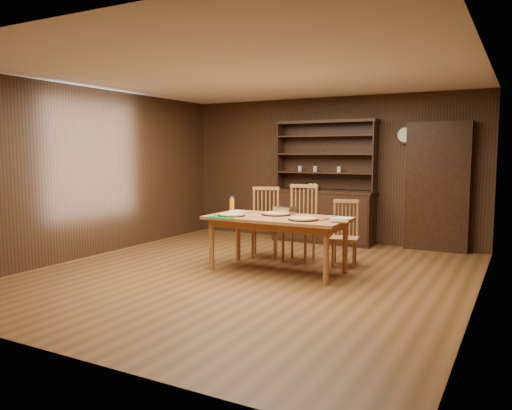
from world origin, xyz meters
The scene contains 20 objects.
floor centered at (0.00, 0.00, 0.00)m, with size 6.00×6.00×0.00m, color brown.
room_shell centered at (0.00, 0.00, 1.58)m, with size 6.00×6.00×6.00m.
china_hutch centered at (0.00, 2.75, 0.60)m, with size 1.84×0.52×2.17m.
doorway centered at (1.90, 2.90, 1.05)m, with size 1.00×0.18×2.10m, color #321D10.
wall_clock centered at (1.35, 2.96, 1.90)m, with size 0.30×0.05×0.30m.
dining_table centered at (0.25, 0.35, 0.67)m, with size 1.89×0.94×0.75m.
chair_left centered at (-0.37, 1.19, 0.57)m, with size 0.57×0.55×1.07m.
chair_center centered at (0.24, 1.17, 0.60)m, with size 0.47×0.45×1.13m.
chair_right centered at (0.93, 1.17, 0.49)m, with size 0.45×0.44×0.94m.
pizza_left centered at (-0.33, 0.11, 0.77)m, with size 0.38×0.38×0.04m.
pizza_right centered at (0.70, 0.19, 0.77)m, with size 0.39×0.39×0.04m.
pizza_center centered at (0.16, 0.51, 0.77)m, with size 0.41×0.41×0.04m.
cooling_rack centered at (-0.35, -0.04, 0.76)m, with size 0.35×0.35×0.02m, color #0C9E44, non-canonical shape.
plate_left centered at (-0.48, 0.51, 0.76)m, with size 0.27×0.27×0.02m.
plate_right centered at (1.10, 0.51, 0.76)m, with size 0.28×0.28×0.02m.
foil_dish centered at (0.21, 0.65, 0.80)m, with size 0.26×0.19×0.11m, color silver.
juice_bottle centered at (-0.66, 0.67, 0.85)m, with size 0.07×0.07×0.21m.
pot_holder_a centered at (1.17, 0.23, 0.76)m, with size 0.20×0.20×0.01m, color #A71513.
pot_holder_b centered at (0.86, 0.34, 0.76)m, with size 0.18×0.18×0.01m, color #A71513.
fruit_bowl centered at (-0.19, 2.69, 0.98)m, with size 0.27×0.27×0.12m.
Camera 1 is at (3.17, -5.62, 1.61)m, focal length 35.00 mm.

